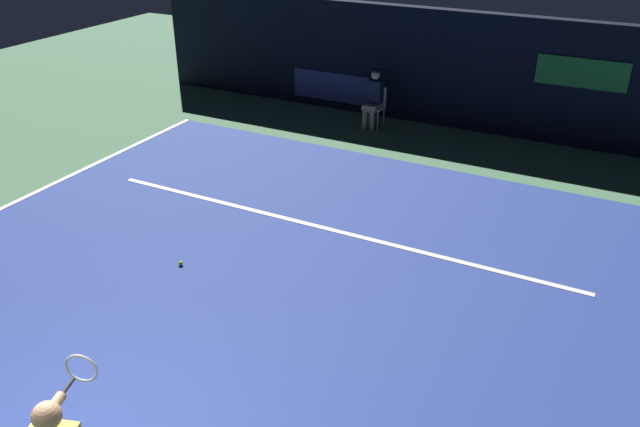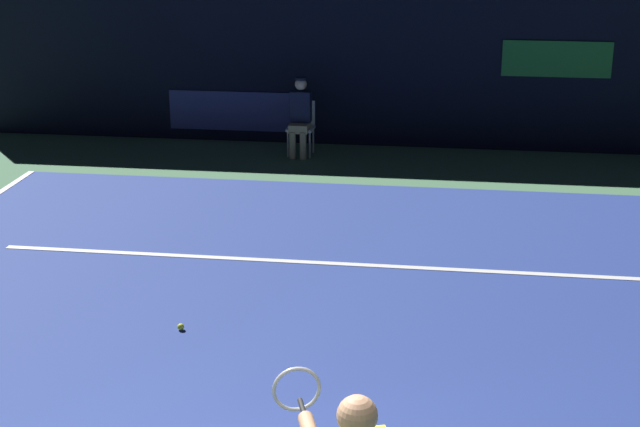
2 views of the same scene
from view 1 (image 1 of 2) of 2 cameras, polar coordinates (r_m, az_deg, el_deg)
name	(u,v)px [view 1 (image 1 of 2)]	position (r m, az deg, el deg)	size (l,w,h in m)	color
ground_plane	(269,282)	(9.23, -4.59, -6.06)	(30.83, 30.83, 0.00)	#4C7A56
court_surface	(269,281)	(9.23, -4.59, -6.03)	(10.73, 10.04, 0.01)	navy
line_sideline_right	(11,204)	(12.56, -25.76, 0.77)	(0.10, 10.04, 0.01)	white
line_service	(324,228)	(10.53, 0.39, -1.30)	(8.37, 0.10, 0.01)	white
back_wall	(441,68)	(15.14, 10.69, 12.56)	(14.96, 0.33, 2.60)	black
line_judge_on_chair	(374,98)	(14.84, 4.80, 10.17)	(0.45, 0.54, 1.32)	white
tennis_ball	(181,263)	(9.76, -12.28, -4.34)	(0.07, 0.07, 0.07)	#CCE033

